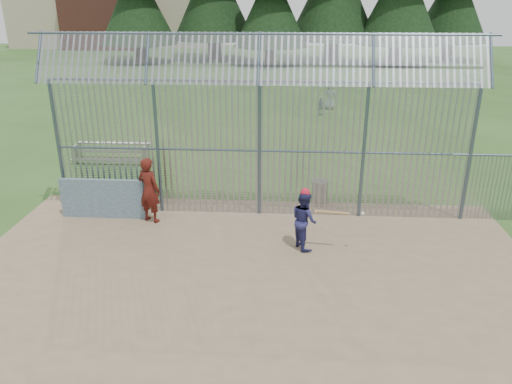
# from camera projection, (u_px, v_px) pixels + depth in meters

# --- Properties ---
(ground) EXTENTS (120.00, 120.00, 0.00)m
(ground) POSITION_uv_depth(u_px,v_px,m) (251.00, 273.00, 11.97)
(ground) COLOR #2D511E
(ground) RESTS_ON ground
(dirt_infield) EXTENTS (14.00, 10.00, 0.02)m
(dirt_infield) POSITION_uv_depth(u_px,v_px,m) (249.00, 283.00, 11.50)
(dirt_infield) COLOR #756047
(dirt_infield) RESTS_ON ground
(dugout_wall) EXTENTS (2.50, 0.12, 1.20)m
(dugout_wall) POSITION_uv_depth(u_px,v_px,m) (103.00, 199.00, 14.71)
(dugout_wall) COLOR #38566B
(dugout_wall) RESTS_ON dirt_infield
(batter) EXTENTS (0.86, 0.93, 1.55)m
(batter) POSITION_uv_depth(u_px,v_px,m) (304.00, 220.00, 12.88)
(batter) COLOR navy
(batter) RESTS_ON dirt_infield
(onlooker) EXTENTS (0.84, 0.71, 1.94)m
(onlooker) POSITION_uv_depth(u_px,v_px,m) (149.00, 190.00, 14.35)
(onlooker) COLOR maroon
(onlooker) RESTS_ON dirt_infield
(bg_kid_standing) EXTENTS (0.79, 0.54, 1.54)m
(bg_kid_standing) POSITION_uv_depth(u_px,v_px,m) (330.00, 96.00, 28.93)
(bg_kid_standing) COLOR slate
(bg_kid_standing) RESTS_ON ground
(bg_kid_seated) EXTENTS (0.61, 0.43, 0.97)m
(bg_kid_seated) POSITION_uv_depth(u_px,v_px,m) (321.00, 106.00, 27.67)
(bg_kid_seated) COLOR slate
(bg_kid_seated) RESTS_ON ground
(batting_gear) EXTENTS (1.61, 0.39, 0.62)m
(batting_gear) POSITION_uv_depth(u_px,v_px,m) (313.00, 198.00, 12.60)
(batting_gear) COLOR red
(batting_gear) RESTS_ON ground
(trash_can) EXTENTS (0.56, 0.56, 0.82)m
(trash_can) POSITION_uv_depth(u_px,v_px,m) (320.00, 191.00, 15.91)
(trash_can) COLOR gray
(trash_can) RESTS_ON ground
(bleacher) EXTENTS (3.00, 0.95, 0.72)m
(bleacher) POSITION_uv_depth(u_px,v_px,m) (111.00, 152.00, 19.78)
(bleacher) COLOR gray
(bleacher) RESTS_ON ground
(backstop_fence) EXTENTS (20.09, 0.81, 5.30)m
(backstop_fence) POSITION_uv_depth(u_px,v_px,m) (323.00, 141.00, 14.18)
(backstop_fence) COLOR #47566B
(backstop_fence) RESTS_ON ground
(distant_buildings) EXTENTS (26.50, 10.50, 8.00)m
(distant_buildings) POSITION_uv_depth(u_px,v_px,m) (105.00, 18.00, 64.51)
(distant_buildings) COLOR brown
(distant_buildings) RESTS_ON ground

